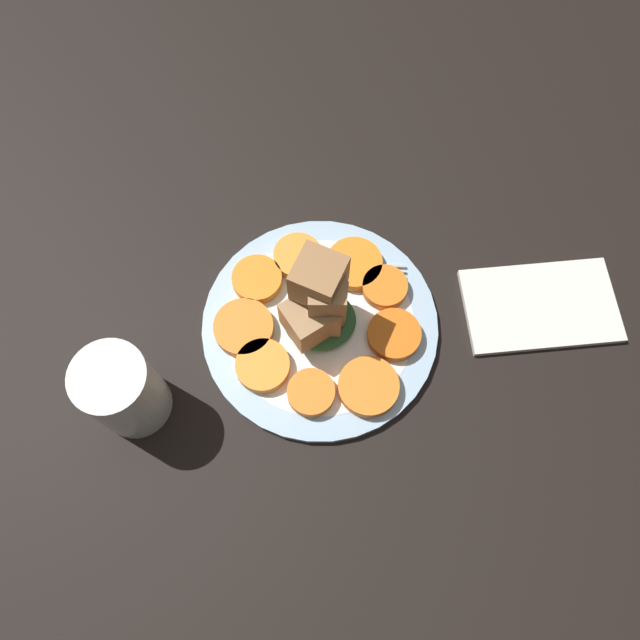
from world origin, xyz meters
TOP-DOWN VIEW (x-y plane):
  - table_slab at (0.00, 0.00)cm, footprint 120.00×120.00cm
  - plate at (0.00, 0.00)cm, footprint 26.51×26.51cm
  - carrot_slice_0 at (8.47, -0.42)cm, footprint 6.63×6.63cm
  - carrot_slice_1 at (6.64, 4.59)cm, footprint 5.89×5.89cm
  - carrot_slice_2 at (1.73, 8.04)cm, footprint 5.11×5.11cm
  - carrot_slice_3 at (-4.41, 7.97)cm, footprint 6.54×6.54cm
  - carrot_slice_4 at (-7.95, 2.40)cm, footprint 5.92×5.92cm
  - carrot_slice_5 at (-7.70, -3.40)cm, footprint 5.14×5.14cm
  - carrot_slice_6 at (-4.61, -6.66)cm, footprint 6.43×6.43cm
  - carrot_slice_7 at (1.78, -8.23)cm, footprint 5.64×5.64cm
  - carrot_slice_8 at (6.64, -5.78)cm, footprint 5.71×5.71cm
  - center_pile at (0.14, -0.29)cm, footprint 8.45×8.61cm
  - fork at (-2.21, -6.20)cm, footprint 17.50×4.22cm
  - water_glass at (20.49, 7.07)cm, footprint 7.48×7.48cm
  - napkin at (-25.33, 0.12)cm, footprint 17.26×10.36cm

SIDE VIEW (x-z plane):
  - table_slab at x=0.00cm, z-range 0.00..2.00cm
  - napkin at x=-25.33cm, z-range 2.00..2.80cm
  - plate at x=0.00cm, z-range 1.99..3.04cm
  - fork at x=-2.21cm, z-range 3.10..3.50cm
  - carrot_slice_0 at x=8.47cm, z-range 3.10..4.46cm
  - carrot_slice_1 at x=6.64cm, z-range 3.10..4.46cm
  - carrot_slice_2 at x=1.73cm, z-range 3.10..4.46cm
  - carrot_slice_3 at x=-4.41cm, z-range 3.10..4.46cm
  - carrot_slice_4 at x=-7.95cm, z-range 3.10..4.46cm
  - carrot_slice_5 at x=-7.70cm, z-range 3.10..4.46cm
  - carrot_slice_6 at x=-4.61cm, z-range 3.10..4.46cm
  - carrot_slice_7 at x=1.78cm, z-range 3.10..4.46cm
  - carrot_slice_8 at x=6.64cm, z-range 3.10..4.46cm
  - water_glass at x=20.49cm, z-range 2.00..12.84cm
  - center_pile at x=0.14cm, z-range 2.14..13.51cm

